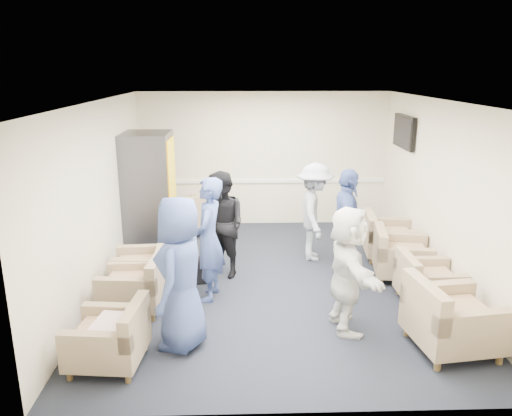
{
  "coord_description": "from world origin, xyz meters",
  "views": [
    {
      "loc": [
        -0.47,
        -7.0,
        3.15
      ],
      "look_at": [
        -0.24,
        0.2,
        1.12
      ],
      "focal_mm": 35.0,
      "sensor_mm": 36.0,
      "label": 1
    }
  ],
  "objects_px": {
    "armchair_right_near": "(448,321)",
    "vending_machine": "(149,191)",
    "armchair_left_near": "(112,339)",
    "armchair_left_far": "(145,270)",
    "person_back_left": "(222,225)",
    "person_front_left": "(181,273)",
    "armchair_left_mid": "(138,287)",
    "armchair_right_midnear": "(425,283)",
    "person_back_right": "(315,212)",
    "person_mid_left": "(209,239)",
    "person_mid_right": "(346,227)",
    "armchair_corner": "(189,217)",
    "armchair_right_midfar": "(398,257)",
    "armchair_right_far": "(386,239)",
    "person_front_right": "(348,269)"
  },
  "relations": [
    {
      "from": "armchair_right_near",
      "to": "vending_machine",
      "type": "relative_size",
      "value": 0.49
    },
    {
      "from": "armchair_left_near",
      "to": "armchair_left_far",
      "type": "height_order",
      "value": "armchair_left_far"
    },
    {
      "from": "armchair_right_near",
      "to": "person_back_left",
      "type": "relative_size",
      "value": 0.62
    },
    {
      "from": "person_front_left",
      "to": "armchair_left_mid",
      "type": "bearing_deg",
      "value": -128.89
    },
    {
      "from": "armchair_right_midnear",
      "to": "person_back_left",
      "type": "distance_m",
      "value": 3.06
    },
    {
      "from": "person_back_right",
      "to": "person_mid_left",
      "type": "bearing_deg",
      "value": 135.85
    },
    {
      "from": "person_back_left",
      "to": "person_back_right",
      "type": "relative_size",
      "value": 1.0
    },
    {
      "from": "person_mid_left",
      "to": "person_back_right",
      "type": "xyz_separation_m",
      "value": [
        1.68,
        1.45,
        -0.05
      ]
    },
    {
      "from": "person_mid_right",
      "to": "armchair_right_midnear",
      "type": "bearing_deg",
      "value": -123.24
    },
    {
      "from": "armchair_corner",
      "to": "person_mid_left",
      "type": "height_order",
      "value": "person_mid_left"
    },
    {
      "from": "armchair_right_midfar",
      "to": "person_back_left",
      "type": "xyz_separation_m",
      "value": [
        -2.71,
        0.19,
        0.49
      ]
    },
    {
      "from": "armchair_right_far",
      "to": "person_back_left",
      "type": "height_order",
      "value": "person_back_left"
    },
    {
      "from": "person_front_left",
      "to": "person_back_right",
      "type": "relative_size",
      "value": 1.09
    },
    {
      "from": "armchair_left_near",
      "to": "vending_machine",
      "type": "xyz_separation_m",
      "value": [
        -0.21,
        3.77,
        0.73
      ]
    },
    {
      "from": "armchair_left_far",
      "to": "person_mid_right",
      "type": "xyz_separation_m",
      "value": [
        2.97,
        0.21,
        0.56
      ]
    },
    {
      "from": "person_front_left",
      "to": "person_front_right",
      "type": "distance_m",
      "value": 2.0
    },
    {
      "from": "armchair_right_far",
      "to": "armchair_right_near",
      "type": "bearing_deg",
      "value": -175.51
    },
    {
      "from": "armchair_right_midnear",
      "to": "person_mid_left",
      "type": "relative_size",
      "value": 0.45
    },
    {
      "from": "person_back_right",
      "to": "armchair_left_mid",
      "type": "bearing_deg",
      "value": 128.94
    },
    {
      "from": "armchair_left_far",
      "to": "armchair_right_near",
      "type": "height_order",
      "value": "armchair_right_near"
    },
    {
      "from": "person_front_left",
      "to": "person_back_left",
      "type": "relative_size",
      "value": 1.09
    },
    {
      "from": "armchair_left_near",
      "to": "armchair_left_far",
      "type": "xyz_separation_m",
      "value": [
        0.0,
        1.92,
        0.01
      ]
    },
    {
      "from": "person_mid_left",
      "to": "person_front_right",
      "type": "height_order",
      "value": "person_mid_left"
    },
    {
      "from": "armchair_corner",
      "to": "person_front_right",
      "type": "bearing_deg",
      "value": 86.18
    },
    {
      "from": "armchair_corner",
      "to": "armchair_left_near",
      "type": "bearing_deg",
      "value": 49.67
    },
    {
      "from": "person_front_left",
      "to": "person_mid_right",
      "type": "xyz_separation_m",
      "value": [
        2.25,
        1.72,
        -0.02
      ]
    },
    {
      "from": "armchair_left_mid",
      "to": "armchair_right_near",
      "type": "bearing_deg",
      "value": 77.88
    },
    {
      "from": "armchair_left_mid",
      "to": "armchair_right_near",
      "type": "relative_size",
      "value": 0.85
    },
    {
      "from": "armchair_left_mid",
      "to": "person_front_left",
      "type": "height_order",
      "value": "person_front_left"
    },
    {
      "from": "armchair_right_far",
      "to": "person_back_right",
      "type": "xyz_separation_m",
      "value": [
        -1.24,
        -0.01,
        0.5
      ]
    },
    {
      "from": "armchair_left_near",
      "to": "person_front_right",
      "type": "distance_m",
      "value": 2.83
    },
    {
      "from": "armchair_left_far",
      "to": "person_back_left",
      "type": "bearing_deg",
      "value": 111.61
    },
    {
      "from": "vending_machine",
      "to": "person_mid_right",
      "type": "distance_m",
      "value": 3.59
    },
    {
      "from": "armchair_left_near",
      "to": "armchair_left_mid",
      "type": "xyz_separation_m",
      "value": [
        0.02,
        1.32,
        0.01
      ]
    },
    {
      "from": "armchair_right_midfar",
      "to": "armchair_right_far",
      "type": "height_order",
      "value": "armchair_right_midfar"
    },
    {
      "from": "armchair_left_near",
      "to": "person_back_left",
      "type": "xyz_separation_m",
      "value": [
        1.12,
        2.44,
        0.52
      ]
    },
    {
      "from": "armchair_right_midfar",
      "to": "armchair_left_near",
      "type": "bearing_deg",
      "value": 129.92
    },
    {
      "from": "person_front_right",
      "to": "person_back_left",
      "type": "bearing_deg",
      "value": 38.9
    },
    {
      "from": "armchair_right_midnear",
      "to": "person_mid_left",
      "type": "bearing_deg",
      "value": 83.49
    },
    {
      "from": "armchair_right_midfar",
      "to": "armchair_right_far",
      "type": "distance_m",
      "value": 0.85
    },
    {
      "from": "armchair_right_midnear",
      "to": "vending_machine",
      "type": "relative_size",
      "value": 0.37
    },
    {
      "from": "person_mid_right",
      "to": "person_front_right",
      "type": "relative_size",
      "value": 1.1
    },
    {
      "from": "armchair_right_midnear",
      "to": "person_back_right",
      "type": "distance_m",
      "value": 2.23
    },
    {
      "from": "armchair_left_far",
      "to": "person_back_left",
      "type": "height_order",
      "value": "person_back_left"
    },
    {
      "from": "armchair_right_midfar",
      "to": "person_back_left",
      "type": "bearing_deg",
      "value": 95.54
    },
    {
      "from": "vending_machine",
      "to": "person_mid_right",
      "type": "bearing_deg",
      "value": -27.32
    },
    {
      "from": "armchair_left_mid",
      "to": "armchair_right_midfar",
      "type": "distance_m",
      "value": 3.92
    },
    {
      "from": "armchair_left_far",
      "to": "armchair_right_midnear",
      "type": "relative_size",
      "value": 1.07
    },
    {
      "from": "armchair_left_near",
      "to": "person_back_right",
      "type": "height_order",
      "value": "person_back_right"
    },
    {
      "from": "armchair_corner",
      "to": "person_mid_left",
      "type": "relative_size",
      "value": 0.69
    }
  ]
}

